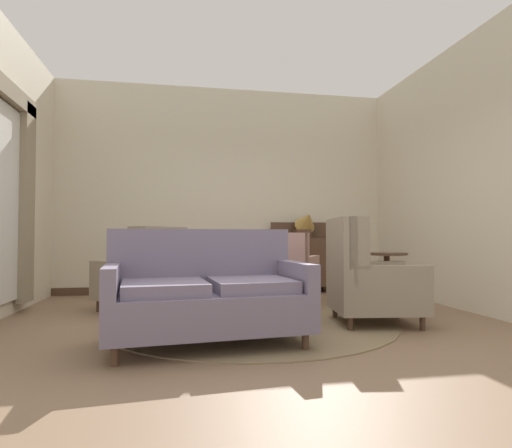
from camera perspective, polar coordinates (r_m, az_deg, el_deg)
name	(u,v)px	position (r m, az deg, el deg)	size (l,w,h in m)	color
ground	(256,327)	(4.35, -0.01, -13.81)	(7.80, 7.80, 0.00)	#896B51
wall_back	(226,190)	(7.05, -4.05, 4.63)	(5.62, 0.08, 3.38)	beige
wall_right	(447,178)	(6.16, 24.45, 5.70)	(0.08, 3.90, 3.38)	beige
baseboard_back	(226,288)	(7.01, -4.03, -8.67)	(5.46, 0.03, 0.12)	#4C3323
area_rug	(251,321)	(4.64, -0.69, -12.97)	(3.05, 3.05, 0.01)	#847051
coffee_table	(248,288)	(4.47, -1.03, -8.63)	(0.97, 0.97, 0.44)	#4C3323
porcelain_vase	(251,267)	(4.46, -0.63, -5.82)	(0.14, 0.14, 0.36)	#384C93
settee	(207,296)	(3.65, -6.63, -9.60)	(1.73, 1.04, 0.98)	slate
armchair_back_corner	(280,274)	(5.61, 3.25, -6.83)	(1.18, 1.19, 0.96)	tan
armchair_near_sideboard	(367,280)	(4.58, 14.73, -7.40)	(0.97, 0.89, 1.11)	gray
armchair_foreground_right	(145,276)	(5.40, -14.79, -6.78)	(1.18, 1.16, 1.03)	gray
side_table	(387,277)	(5.20, 17.29, -6.91)	(0.47, 0.47, 0.72)	#4C3323
sideboard	(302,261)	(6.97, 6.20, -5.00)	(0.97, 0.36, 1.15)	#4C3323
gramophone	(306,223)	(6.89, 6.78, 0.16)	(0.35, 0.45, 0.51)	#4C3323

